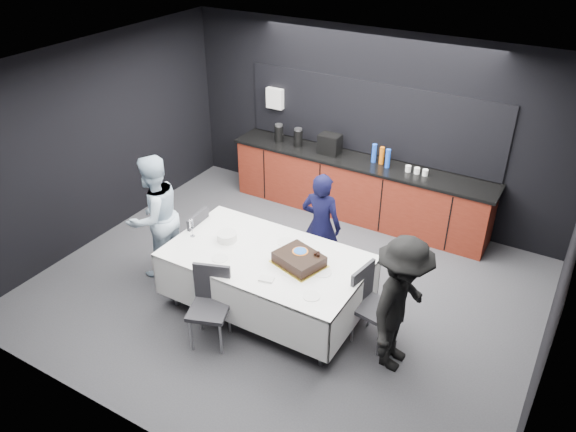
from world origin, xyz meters
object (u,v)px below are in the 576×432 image
Objects in this scene: cake_assembly at (299,259)px; chair_right at (370,300)px; plate_stack at (227,237)px; person_center at (321,226)px; person_left at (155,216)px; person_right at (401,305)px; champagne_flute at (191,225)px; chair_left at (193,238)px; party_table at (266,265)px; chair_near at (211,300)px.

chair_right is at bearing 7.59° from cake_assembly.
person_center reaches higher than plate_stack.
person_left is (-1.08, -0.07, -0.00)m from plate_stack.
person_left is at bearing 91.77° from person_right.
champagne_flute is (-1.41, -0.14, 0.09)m from cake_assembly.
party_table is at bearing -7.13° from chair_left.
chair_left reaches higher than party_table.
plate_stack is at bearing -179.60° from cake_assembly.
party_table is at bearing 72.44° from person_center.
champagne_flute is 0.24× the size of chair_left.
chair_right is (1.82, 0.12, -0.30)m from plate_stack.
plate_stack is 0.16× the size of person_center.
chair_left is (-1.22, 0.15, -0.11)m from party_table.
person_right is (3.31, -0.02, -0.04)m from person_left.
cake_assembly is at bearing -172.41° from chair_right.
cake_assembly is at bearing 97.20° from person_center.
chair_near is (-0.26, -0.74, -0.11)m from party_table.
chair_left is (-1.64, 0.12, -0.31)m from cake_assembly.
party_table is 1.59× the size of person_center.
person_center is (1.20, 1.08, -0.21)m from champagne_flute.
person_left is at bearing -177.78° from cake_assembly.
party_table is 9.66× the size of plate_stack.
person_left is (-2.90, -0.19, 0.29)m from chair_right.
chair_right is at bearing 136.36° from person_center.
person_left is at bearing 174.57° from champagne_flute.
plate_stack is (-0.57, 0.03, 0.19)m from party_table.
plate_stack is at bearing -10.82° from chair_left.
chair_right is at bearing 3.70° from plate_stack.
chair_right is at bearing 6.47° from champagne_flute.
cake_assembly is 0.96m from person_center.
person_right reaches higher than plate_stack.
cake_assembly is 0.70× the size of chair_left.
person_right is (2.89, -0.22, 0.25)m from chair_left.
person_center is at bearing 141.58° from chair_right.
chair_near is (-0.68, -0.77, -0.31)m from cake_assembly.
champagne_flute is at bearing -48.26° from chair_left.
chair_near is (0.73, -0.63, -0.40)m from champagne_flute.
champagne_flute is 0.24× the size of chair_right.
cake_assembly is 1.67m from chair_left.
plate_stack is 2.24m from person_right.
party_table is 1.00m from person_center.
cake_assembly is at bearing -4.09° from chair_left.
chair_near is at bearing 72.24° from person_left.
person_center is at bearing 127.28° from person_left.
cake_assembly reaches higher than chair_near.
party_table is 2.51× the size of chair_left.
champagne_flute reaches higher than cake_assembly.
person_left is (-1.86, -1.01, 0.10)m from person_center.
person_left reaches higher than plate_stack.
chair_right is at bearing 102.52° from person_left.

